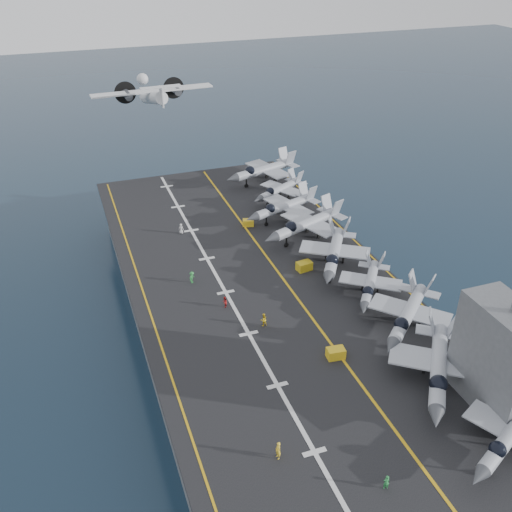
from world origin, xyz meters
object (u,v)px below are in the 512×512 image
object	(u,v)px
island_superstructure	(504,347)
transport_plane	(153,98)
fighter_jet_0	(510,434)
tow_cart_a	(336,353)

from	to	relation	value
island_superstructure	transport_plane	world-z (taller)	transport_plane
fighter_jet_0	transport_plane	bearing A→B (deg)	101.20
island_superstructure	transport_plane	bearing A→B (deg)	104.19
fighter_jet_0	tow_cart_a	distance (m)	20.77
transport_plane	fighter_jet_0	bearing A→B (deg)	-78.80
island_superstructure	transport_plane	size ratio (longest dim) A/B	0.60
fighter_jet_0	tow_cart_a	bearing A→B (deg)	117.20
island_superstructure	fighter_jet_0	bearing A→B (deg)	-116.95
island_superstructure	tow_cart_a	bearing A→B (deg)	136.08
island_superstructure	fighter_jet_0	xyz separation A→B (m)	(-3.17, -6.25, -5.10)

